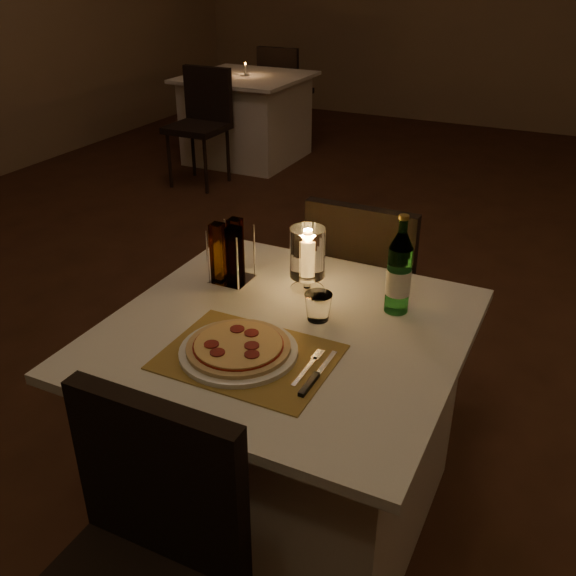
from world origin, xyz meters
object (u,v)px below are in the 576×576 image
at_px(chair_near, 138,561).
at_px(water_bottle, 399,274).
at_px(pizza, 238,346).
at_px(main_table, 285,427).
at_px(neighbor_table_left, 247,118).
at_px(hurricane_candle, 307,255).
at_px(tumbler, 318,307).
at_px(chair_far, 366,284).
at_px(plate, 239,351).

height_order(chair_near, water_bottle, water_bottle).
bearing_deg(pizza, main_table, 74.46).
height_order(main_table, chair_near, chair_near).
bearing_deg(neighbor_table_left, hurricane_candle, -57.85).
bearing_deg(tumbler, chair_far, 95.97).
xyz_separation_m(chair_near, tumbler, (0.07, 0.80, 0.23)).
bearing_deg(pizza, tumbler, 66.55).
distance_m(plate, water_bottle, 0.53).
height_order(chair_near, neighbor_table_left, chair_near).
relative_size(main_table, tumbler, 12.10).
bearing_deg(hurricane_candle, water_bottle, 0.03).
height_order(plate, hurricane_candle, hurricane_candle).
relative_size(chair_near, water_bottle, 2.93).
relative_size(chair_near, hurricane_candle, 4.22).
bearing_deg(plate, chair_near, -84.65).
distance_m(water_bottle, neighbor_table_left, 4.19).
xyz_separation_m(main_table, hurricane_candle, (-0.04, 0.24, 0.49)).
relative_size(chair_far, plate, 2.81).
height_order(main_table, water_bottle, water_bottle).
bearing_deg(main_table, water_bottle, 42.68).
height_order(chair_near, hurricane_candle, hurricane_candle).
distance_m(main_table, chair_near, 0.74).
bearing_deg(hurricane_candle, chair_near, -87.71).
bearing_deg(tumbler, water_bottle, 38.13).
bearing_deg(neighbor_table_left, pizza, -60.91).
bearing_deg(tumbler, hurricane_candle, 124.72).
relative_size(chair_near, chair_far, 1.00).
relative_size(main_table, pizza, 3.57).
bearing_deg(chair_far, main_table, -90.00).
relative_size(pizza, water_bottle, 0.91).
xyz_separation_m(chair_near, pizza, (-0.05, 0.53, 0.22)).
bearing_deg(pizza, chair_far, 86.80).
height_order(chair_far, hurricane_candle, hurricane_candle).
distance_m(chair_far, pizza, 0.92).
relative_size(chair_far, pizza, 3.21).
distance_m(chair_far, hurricane_candle, 0.57).
xyz_separation_m(pizza, hurricane_candle, (0.01, 0.42, 0.10)).
distance_m(chair_near, neighbor_table_left, 4.85).
xyz_separation_m(pizza, neighbor_table_left, (-2.11, 3.80, -0.39)).
bearing_deg(neighbor_table_left, water_bottle, -54.42).
distance_m(chair_far, tumbler, 0.67).
bearing_deg(main_table, plate, -105.52).
relative_size(chair_near, pizza, 3.21).
relative_size(water_bottle, neighbor_table_left, 0.31).
distance_m(chair_near, pizza, 0.58).
distance_m(main_table, tumbler, 0.42).
relative_size(chair_far, tumbler, 10.89).
xyz_separation_m(plate, tumbler, (0.12, 0.27, 0.03)).
bearing_deg(chair_near, neighbor_table_left, 116.53).
bearing_deg(chair_far, hurricane_candle, -94.54).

